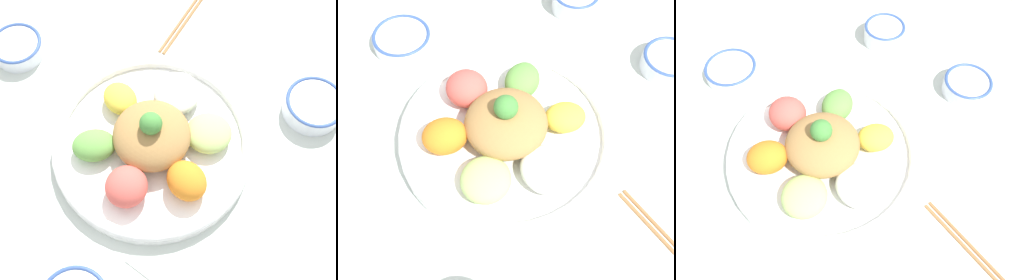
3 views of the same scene
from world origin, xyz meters
The scene contains 7 objects.
ground_plane centered at (0.00, 0.00, 0.00)m, with size 2.40×2.40×0.00m, color silver.
salad_platter centered at (-0.03, -0.03, 0.03)m, with size 0.38×0.38×0.12m.
sauce_bowl_red centered at (-0.21, -0.35, 0.02)m, with size 0.11×0.11×0.04m.
rice_bowl_blue centered at (0.27, -0.12, 0.02)m, with size 0.12×0.12×0.03m.
sauce_bowl_dark centered at (0.02, -0.40, 0.03)m, with size 0.10×0.10×0.05m.
chopsticks_pair_near centered at (-0.34, -0.01, 0.00)m, with size 0.19×0.09×0.01m.
serving_spoon_main centered at (0.22, 0.02, 0.00)m, with size 0.08×0.12×0.01m.
Camera 3 is at (-0.26, 0.29, 0.68)m, focal length 42.00 mm.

